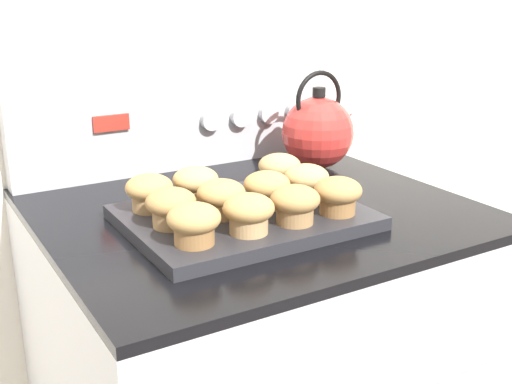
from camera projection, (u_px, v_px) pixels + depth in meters
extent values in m
cube|color=silver|center=(167.00, 24.00, 1.39)|extent=(8.00, 0.05, 2.40)
cube|color=black|center=(253.00, 210.00, 1.18)|extent=(0.75, 0.68, 0.02)
cube|color=#B7BABF|center=(181.00, 120.00, 1.40)|extent=(0.74, 0.05, 0.21)
cube|color=#B72D23|center=(111.00, 123.00, 1.29)|extent=(0.07, 0.01, 0.03)
cylinder|color=#B7BABF|center=(211.00, 120.00, 1.40)|extent=(0.05, 0.02, 0.05)
cylinder|color=#B7BABF|center=(240.00, 117.00, 1.44)|extent=(0.05, 0.02, 0.05)
cylinder|color=#B7BABF|center=(268.00, 113.00, 1.47)|extent=(0.05, 0.02, 0.05)
cylinder|color=#B7BABF|center=(295.00, 110.00, 1.51)|extent=(0.05, 0.02, 0.05)
cube|color=#28282D|center=(244.00, 217.00, 1.09)|extent=(0.39, 0.30, 0.02)
cylinder|color=olive|center=(194.00, 233.00, 0.95)|extent=(0.06, 0.06, 0.03)
ellipsoid|color=tan|center=(194.00, 218.00, 0.94)|extent=(0.08, 0.08, 0.04)
cylinder|color=tan|center=(249.00, 223.00, 0.99)|extent=(0.06, 0.06, 0.03)
ellipsoid|color=tan|center=(249.00, 208.00, 0.98)|extent=(0.08, 0.08, 0.04)
cylinder|color=#A37A4C|center=(295.00, 213.00, 1.03)|extent=(0.06, 0.06, 0.03)
ellipsoid|color=#B2844C|center=(295.00, 199.00, 1.02)|extent=(0.08, 0.08, 0.04)
cylinder|color=olive|center=(337.00, 204.00, 1.07)|extent=(0.06, 0.06, 0.03)
ellipsoid|color=#B2844C|center=(338.00, 190.00, 1.07)|extent=(0.08, 0.08, 0.04)
cylinder|color=#A37A4C|center=(171.00, 216.00, 1.02)|extent=(0.06, 0.06, 0.03)
ellipsoid|color=#B2844C|center=(171.00, 202.00, 1.01)|extent=(0.08, 0.08, 0.04)
cylinder|color=tan|center=(221.00, 207.00, 1.06)|extent=(0.06, 0.06, 0.03)
ellipsoid|color=tan|center=(221.00, 193.00, 1.05)|extent=(0.08, 0.08, 0.04)
cylinder|color=#A37A4C|center=(267.00, 198.00, 1.11)|extent=(0.06, 0.06, 0.03)
ellipsoid|color=tan|center=(267.00, 184.00, 1.10)|extent=(0.08, 0.08, 0.04)
cylinder|color=tan|center=(306.00, 190.00, 1.15)|extent=(0.06, 0.06, 0.03)
ellipsoid|color=tan|center=(307.00, 177.00, 1.14)|extent=(0.08, 0.08, 0.04)
cylinder|color=#A37A4C|center=(150.00, 201.00, 1.09)|extent=(0.06, 0.06, 0.03)
ellipsoid|color=tan|center=(149.00, 187.00, 1.08)|extent=(0.08, 0.08, 0.04)
cylinder|color=tan|center=(196.00, 192.00, 1.13)|extent=(0.06, 0.06, 0.03)
ellipsoid|color=tan|center=(196.00, 179.00, 1.13)|extent=(0.08, 0.08, 0.04)
cylinder|color=olive|center=(279.00, 178.00, 1.22)|extent=(0.06, 0.06, 0.03)
ellipsoid|color=tan|center=(280.00, 165.00, 1.21)|extent=(0.08, 0.08, 0.04)
sphere|color=red|center=(318.00, 133.00, 1.40)|extent=(0.16, 0.16, 0.16)
cylinder|color=black|center=(319.00, 92.00, 1.38)|extent=(0.03, 0.03, 0.02)
cone|color=red|center=(344.00, 120.00, 1.43)|extent=(0.07, 0.04, 0.06)
torus|color=black|center=(319.00, 99.00, 1.38)|extent=(0.12, 0.01, 0.12)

